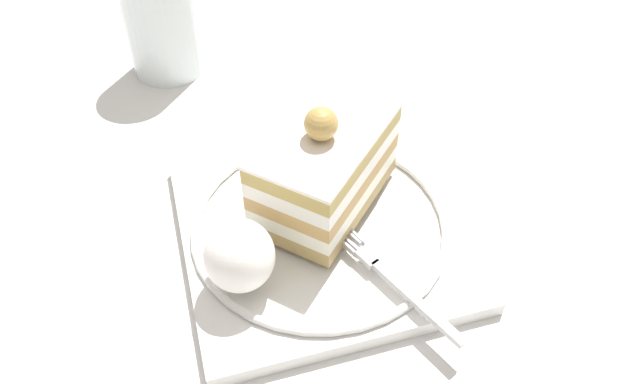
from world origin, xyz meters
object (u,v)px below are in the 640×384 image
object	(u,v)px
dessert_plate	(320,229)
whipped_cream_dollop	(239,256)
cake_slice	(325,166)
drink_glass_near	(161,23)
fork	(389,277)

from	to	relation	value
dessert_plate	whipped_cream_dollop	bearing A→B (deg)	-146.33
cake_slice	drink_glass_near	xyz separation A→B (m)	(-0.11, 0.22, -0.00)
fork	drink_glass_near	xyz separation A→B (m)	(-0.13, 0.30, 0.03)
fork	drink_glass_near	world-z (taller)	drink_glass_near
cake_slice	dessert_plate	bearing A→B (deg)	-110.89
cake_slice	whipped_cream_dollop	world-z (taller)	cake_slice
dessert_plate	cake_slice	bearing A→B (deg)	69.11
fork	whipped_cream_dollop	bearing A→B (deg)	168.57
fork	cake_slice	bearing A→B (deg)	108.31
cake_slice	whipped_cream_dollop	bearing A→B (deg)	-138.42
whipped_cream_dollop	fork	size ratio (longest dim) A/B	0.45
drink_glass_near	dessert_plate	bearing A→B (deg)	-67.70
cake_slice	fork	bearing A→B (deg)	-71.69
cake_slice	drink_glass_near	bearing A→B (deg)	115.73
dessert_plate	whipped_cream_dollop	xyz separation A→B (m)	(-0.06, -0.04, 0.03)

